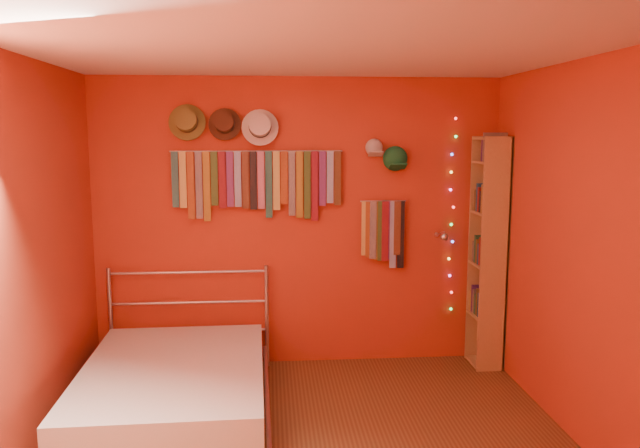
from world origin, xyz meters
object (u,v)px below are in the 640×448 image
object	(u,v)px
tie_rack	(257,180)
reading_lamp	(443,236)
bed	(174,389)
bookshelf	(492,251)

from	to	relation	value
tie_rack	reading_lamp	world-z (taller)	tie_rack
bed	reading_lamp	bearing A→B (deg)	19.52
bookshelf	bed	xyz separation A→B (m)	(-2.61, -0.82, -0.81)
bookshelf	bed	size ratio (longest dim) A/B	1.06
bookshelf	reading_lamp	bearing A→B (deg)	-179.04
tie_rack	bookshelf	bearing A→B (deg)	-4.41
reading_lamp	tie_rack	bearing A→B (deg)	174.10
reading_lamp	bed	bearing A→B (deg)	-159.34
tie_rack	bookshelf	size ratio (longest dim) A/B	0.72
bookshelf	bed	world-z (taller)	bookshelf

